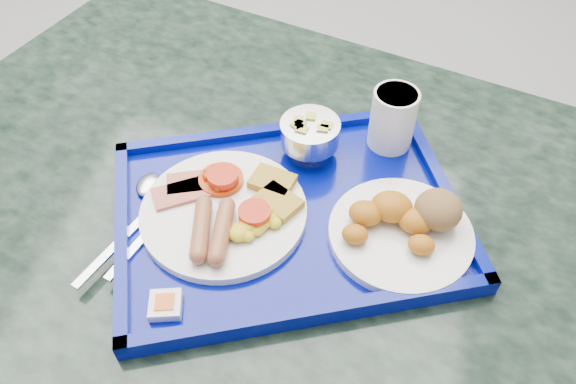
# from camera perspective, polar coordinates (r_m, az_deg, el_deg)

# --- Properties ---
(floor) EXTENTS (6.00, 6.00, 0.00)m
(floor) POSITION_cam_1_polar(r_m,az_deg,el_deg) (2.11, -6.46, 5.62)
(floor) COLOR gray
(floor) RESTS_ON ground
(table) EXTENTS (1.49, 1.20, 0.81)m
(table) POSITION_cam_1_polar(r_m,az_deg,el_deg) (0.95, 0.54, -10.42)
(table) COLOR slate
(table) RESTS_ON floor
(tray) EXTENTS (0.56, 0.49, 0.03)m
(tray) POSITION_cam_1_polar(r_m,az_deg,el_deg) (0.77, 0.00, -2.27)
(tray) COLOR #020C80
(tray) RESTS_ON table
(main_plate) EXTENTS (0.23, 0.23, 0.04)m
(main_plate) POSITION_cam_1_polar(r_m,az_deg,el_deg) (0.76, -6.18, -1.82)
(main_plate) COLOR white
(main_plate) RESTS_ON tray
(bread_plate) EXTENTS (0.19, 0.19, 0.06)m
(bread_plate) POSITION_cam_1_polar(r_m,az_deg,el_deg) (0.75, 11.85, -3.24)
(bread_plate) COLOR white
(bread_plate) RESTS_ON tray
(fruit_bowl) EXTENTS (0.09, 0.09, 0.06)m
(fruit_bowl) POSITION_cam_1_polar(r_m,az_deg,el_deg) (0.82, 2.23, 5.96)
(fruit_bowl) COLOR #B5B5B8
(fruit_bowl) RESTS_ON tray
(juice_cup) EXTENTS (0.07, 0.07, 0.09)m
(juice_cup) POSITION_cam_1_polar(r_m,az_deg,el_deg) (0.85, 10.62, 7.49)
(juice_cup) COLOR white
(juice_cup) RESTS_ON tray
(spoon) EXTENTS (0.07, 0.19, 0.01)m
(spoon) POSITION_cam_1_polar(r_m,az_deg,el_deg) (0.80, -14.16, -0.68)
(spoon) COLOR #B5B5B8
(spoon) RESTS_ON tray
(knife) EXTENTS (0.07, 0.16, 0.00)m
(knife) POSITION_cam_1_polar(r_m,az_deg,el_deg) (0.77, -16.62, -4.75)
(knife) COLOR #B5B5B8
(knife) RESTS_ON tray
(jam_packet) EXTENTS (0.05, 0.05, 0.02)m
(jam_packet) POSITION_cam_1_polar(r_m,az_deg,el_deg) (0.69, -12.35, -11.14)
(jam_packet) COLOR white
(jam_packet) RESTS_ON tray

